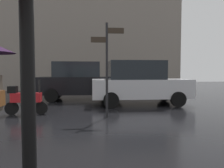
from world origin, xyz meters
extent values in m
cylinder|color=black|center=(0.01, -0.94, 1.21)|extent=(0.09, 0.09, 2.43)
cylinder|color=black|center=(-1.41, 5.44, 0.23)|extent=(0.46, 0.09, 0.46)
cylinder|color=black|center=(-2.42, 5.44, 0.23)|extent=(0.46, 0.09, 0.46)
cube|color=red|center=(-1.92, 5.44, 0.61)|extent=(1.01, 0.32, 0.32)
cube|color=black|center=(-2.37, 5.44, 0.89)|extent=(0.28, 0.28, 0.24)
cylinder|color=black|center=(-1.46, 5.44, 0.96)|extent=(0.06, 0.06, 0.55)
cube|color=black|center=(-0.21, 9.34, 0.79)|extent=(4.37, 1.69, 0.91)
cube|color=black|center=(-0.43, 9.34, 1.64)|extent=(2.40, 1.56, 0.79)
cylinder|color=black|center=(1.21, 10.18, 0.34)|extent=(0.67, 0.18, 0.67)
cylinder|color=black|center=(1.21, 8.49, 0.34)|extent=(0.67, 0.18, 0.67)
cylinder|color=black|center=(-1.63, 10.18, 0.34)|extent=(0.67, 0.18, 0.67)
cylinder|color=black|center=(-1.63, 8.49, 0.34)|extent=(0.67, 0.18, 0.67)
cube|color=silver|center=(2.62, 7.48, 0.75)|extent=(4.45, 1.88, 0.84)
cube|color=black|center=(2.39, 7.48, 1.59)|extent=(2.45, 1.73, 0.84)
cylinder|color=black|center=(4.06, 8.42, 0.33)|extent=(0.66, 0.18, 0.66)
cylinder|color=black|center=(4.06, 6.54, 0.33)|extent=(0.66, 0.18, 0.66)
cylinder|color=black|center=(1.17, 8.42, 0.33)|extent=(0.66, 0.18, 0.66)
cylinder|color=black|center=(1.17, 6.54, 0.33)|extent=(0.66, 0.18, 0.66)
cylinder|color=black|center=(0.87, 4.74, 1.55)|extent=(0.08, 0.08, 3.10)
cube|color=#33281E|center=(1.15, 4.74, 2.85)|extent=(0.56, 0.04, 0.18)
cube|color=#33281E|center=(0.61, 4.74, 2.55)|extent=(0.52, 0.04, 0.18)
cube|color=gray|center=(0.00, 16.58, 6.36)|extent=(15.83, 2.22, 12.72)
camera|label=1|loc=(0.40, -2.29, 1.50)|focal=34.41mm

